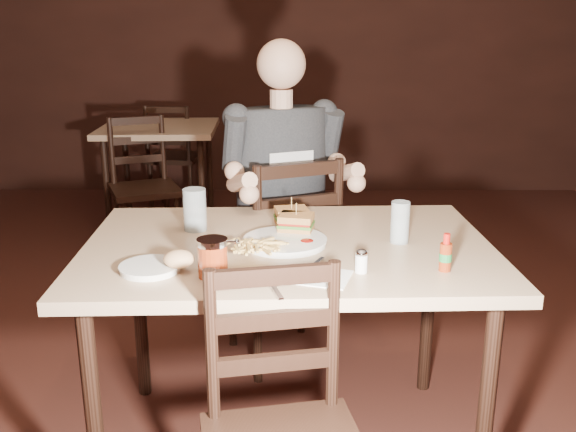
{
  "coord_description": "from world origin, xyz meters",
  "views": [
    {
      "loc": [
        -0.13,
        -2.21,
        1.47
      ],
      "look_at": [
        -0.13,
        -0.16,
        0.85
      ],
      "focal_mm": 40.0,
      "sensor_mm": 36.0,
      "label": 1
    }
  ],
  "objects_px": {
    "chair_far": "(281,259)",
    "syrup_dispenser": "(213,258)",
    "side_plate": "(150,269)",
    "diner": "(285,154)",
    "dinner_plate": "(285,242)",
    "hot_sauce": "(446,252)",
    "main_table": "(288,264)",
    "bg_table": "(160,138)",
    "bg_chair_far": "(175,157)",
    "glass_left": "(195,210)",
    "glass_right": "(400,222)",
    "bg_chair_near": "(145,189)"
  },
  "relations": [
    {
      "from": "chair_far",
      "to": "syrup_dispenser",
      "type": "height_order",
      "value": "chair_far"
    },
    {
      "from": "dinner_plate",
      "to": "chair_far",
      "type": "bearing_deg",
      "value": 92.01
    },
    {
      "from": "bg_chair_far",
      "to": "glass_left",
      "type": "xyz_separation_m",
      "value": [
        0.6,
        -2.94,
        0.41
      ]
    },
    {
      "from": "bg_table",
      "to": "syrup_dispenser",
      "type": "height_order",
      "value": "syrup_dispenser"
    },
    {
      "from": "main_table",
      "to": "hot_sauce",
      "type": "bearing_deg",
      "value": -27.41
    },
    {
      "from": "bg_table",
      "to": "dinner_plate",
      "type": "relative_size",
      "value": 3.1
    },
    {
      "from": "bg_table",
      "to": "chair_far",
      "type": "bearing_deg",
      "value": -64.57
    },
    {
      "from": "diner",
      "to": "dinner_plate",
      "type": "relative_size",
      "value": 3.43
    },
    {
      "from": "bg_chair_far",
      "to": "hot_sauce",
      "type": "relative_size",
      "value": 7.54
    },
    {
      "from": "hot_sauce",
      "to": "main_table",
      "type": "bearing_deg",
      "value": 152.59
    },
    {
      "from": "diner",
      "to": "syrup_dispenser",
      "type": "height_order",
      "value": "diner"
    },
    {
      "from": "bg_table",
      "to": "bg_chair_near",
      "type": "bearing_deg",
      "value": -90.0
    },
    {
      "from": "bg_chair_far",
      "to": "glass_right",
      "type": "xyz_separation_m",
      "value": [
        1.3,
        -3.08,
        0.41
      ]
    },
    {
      "from": "main_table",
      "to": "bg_chair_far",
      "type": "relative_size",
      "value": 1.59
    },
    {
      "from": "glass_right",
      "to": "hot_sauce",
      "type": "xyz_separation_m",
      "value": [
        0.09,
        -0.25,
        -0.01
      ]
    },
    {
      "from": "glass_right",
      "to": "chair_far",
      "type": "bearing_deg",
      "value": 122.07
    },
    {
      "from": "bg_chair_near",
      "to": "diner",
      "type": "distance_m",
      "value": 1.73
    },
    {
      "from": "bg_chair_far",
      "to": "dinner_plate",
      "type": "height_order",
      "value": "bg_chair_far"
    },
    {
      "from": "chair_far",
      "to": "hot_sauce",
      "type": "bearing_deg",
      "value": 96.34
    },
    {
      "from": "chair_far",
      "to": "bg_chair_far",
      "type": "height_order",
      "value": "chair_far"
    },
    {
      "from": "chair_far",
      "to": "dinner_plate",
      "type": "xyz_separation_m",
      "value": [
        0.02,
        -0.67,
        0.31
      ]
    },
    {
      "from": "chair_far",
      "to": "bg_chair_near",
      "type": "relative_size",
      "value": 1.06
    },
    {
      "from": "bg_table",
      "to": "diner",
      "type": "distance_m",
      "value": 2.15
    },
    {
      "from": "bg_chair_far",
      "to": "chair_far",
      "type": "bearing_deg",
      "value": 115.12
    },
    {
      "from": "bg_table",
      "to": "main_table",
      "type": "bearing_deg",
      "value": -69.91
    },
    {
      "from": "bg_table",
      "to": "chair_far",
      "type": "relative_size",
      "value": 0.88
    },
    {
      "from": "glass_left",
      "to": "syrup_dispenser",
      "type": "relative_size",
      "value": 1.3
    },
    {
      "from": "bg_chair_near",
      "to": "side_plate",
      "type": "xyz_separation_m",
      "value": [
        0.53,
        -2.23,
        0.33
      ]
    },
    {
      "from": "bg_chair_far",
      "to": "dinner_plate",
      "type": "relative_size",
      "value": 3.22
    },
    {
      "from": "chair_far",
      "to": "bg_chair_near",
      "type": "distance_m",
      "value": 1.61
    },
    {
      "from": "chair_far",
      "to": "diner",
      "type": "bearing_deg",
      "value": 90.0
    },
    {
      "from": "chair_far",
      "to": "dinner_plate",
      "type": "relative_size",
      "value": 3.52
    },
    {
      "from": "bg_table",
      "to": "hot_sauce",
      "type": "distance_m",
      "value": 3.11
    },
    {
      "from": "main_table",
      "to": "glass_left",
      "type": "relative_size",
      "value": 9.26
    },
    {
      "from": "hot_sauce",
      "to": "syrup_dispenser",
      "type": "xyz_separation_m",
      "value": [
        -0.67,
        -0.05,
        -0.0
      ]
    },
    {
      "from": "bg_chair_far",
      "to": "glass_left",
      "type": "height_order",
      "value": "glass_left"
    },
    {
      "from": "dinner_plate",
      "to": "side_plate",
      "type": "distance_m",
      "value": 0.46
    },
    {
      "from": "bg_chair_far",
      "to": "side_plate",
      "type": "relative_size",
      "value": 4.94
    },
    {
      "from": "main_table",
      "to": "chair_far",
      "type": "relative_size",
      "value": 1.45
    },
    {
      "from": "chair_far",
      "to": "syrup_dispenser",
      "type": "distance_m",
      "value": 1.02
    },
    {
      "from": "bg_table",
      "to": "diner",
      "type": "bearing_deg",
      "value": -64.64
    },
    {
      "from": "bg_chair_near",
      "to": "main_table",
      "type": "bearing_deg",
      "value": -87.35
    },
    {
      "from": "side_plate",
      "to": "bg_chair_near",
      "type": "bearing_deg",
      "value": 103.25
    },
    {
      "from": "bg_chair_far",
      "to": "bg_table",
      "type": "bearing_deg",
      "value": 94.92
    },
    {
      "from": "side_plate",
      "to": "diner",
      "type": "bearing_deg",
      "value": 65.63
    },
    {
      "from": "main_table",
      "to": "chair_far",
      "type": "bearing_deg",
      "value": 92.91
    },
    {
      "from": "chair_far",
      "to": "dinner_plate",
      "type": "height_order",
      "value": "chair_far"
    },
    {
      "from": "dinner_plate",
      "to": "hot_sauce",
      "type": "height_order",
      "value": "hot_sauce"
    },
    {
      "from": "diner",
      "to": "glass_left",
      "type": "distance_m",
      "value": 0.57
    },
    {
      "from": "chair_far",
      "to": "dinner_plate",
      "type": "distance_m",
      "value": 0.73
    }
  ]
}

